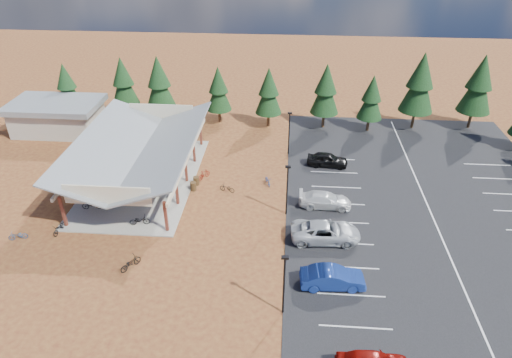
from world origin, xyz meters
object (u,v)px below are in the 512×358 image
bike_3 (123,153)px  outbuilding (57,116)px  bike_1 (117,191)px  bike_4 (140,220)px  trash_bin_1 (196,181)px  car_4 (327,159)px  bike_12 (130,263)px  bike_14 (268,181)px  bike_0 (92,205)px  bike_5 (168,194)px  lamp_post_0 (284,281)px  bike_pavilion (139,147)px  lamp_post_1 (287,187)px  car_1 (332,278)px  bike_6 (162,168)px  lamp_post_2 (289,130)px  bike_7 (167,145)px  car_2 (326,232)px  bike_2 (130,161)px  bike_16 (227,188)px  bike_15 (204,174)px  bike_10 (18,236)px  car_3 (325,200)px  bike_8 (60,228)px  trash_bin_0 (193,186)px

bike_3 → outbuilding: bearing=50.4°
bike_1 → bike_4: bike_1 is taller
trash_bin_1 → car_4: car_4 is taller
bike_3 → bike_12: (6.55, -17.88, -0.11)m
car_4 → bike_14: bearing=129.3°
bike_0 → bike_5: bearing=-78.3°
bike_0 → lamp_post_0: bearing=-128.8°
trash_bin_1 → bike_1: bike_1 is taller
bike_pavilion → bike_1: size_ratio=11.80×
lamp_post_1 → bike_12: size_ratio=2.68×
bike_12 → car_1: (15.74, -0.81, 0.34)m
bike_0 → bike_3: bike_3 is taller
bike_12 → bike_14: bike_12 is taller
bike_5 → bike_6: bearing=28.0°
bike_5 → bike_6: (-1.86, 4.98, -0.05)m
lamp_post_2 → car_1: size_ratio=1.06×
bike_7 → car_2: (17.54, -15.57, 0.27)m
outbuilding → lamp_post_1: 33.13m
lamp_post_0 → bike_2: size_ratio=2.76×
bike_16 → bike_4: bearing=-30.2°
bike_pavilion → lamp_post_0: size_ratio=3.77×
lamp_post_2 → bike_3: 18.98m
outbuilding → bike_2: bearing=-35.0°
lamp_post_0 → bike_0: 21.54m
bike_12 → bike_5: bearing=-58.7°
trash_bin_1 → bike_15: (0.60, 1.27, 0.05)m
lamp_post_1 → bike_1: size_ratio=3.13×
bike_1 → lamp_post_0: bearing=-126.4°
bike_7 → bike_10: size_ratio=1.06×
bike_16 → car_3: 9.81m
bike_14 → bike_pavilion: bearing=161.9°
car_1 → car_2: size_ratio=0.82×
bike_5 → bike_15: (2.78, 4.22, -0.14)m
bike_8 → car_2: (23.16, 0.69, 0.38)m
outbuilding → car_2: size_ratio=1.86×
lamp_post_2 → bike_4: bearing=-131.4°
car_2 → bike_2: bearing=58.6°
bike_12 → car_4: size_ratio=0.44×
bike_0 → bike_4: 5.57m
bike_5 → bike_10: size_ratio=1.15×
bike_5 → bike_8: bike_5 is taller
bike_7 → bike_14: bearing=-121.9°
bike_1 → bike_2: (-0.51, 5.96, -0.01)m
trash_bin_0 → car_2: size_ratio=0.15×
lamp_post_2 → car_4: 5.46m
bike_7 → bike_15: 8.26m
lamp_post_0 → lamp_post_1: same height
bike_6 → car_3: 17.72m
trash_bin_1 → bike_5: 3.67m
bike_4 → bike_16: 9.38m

